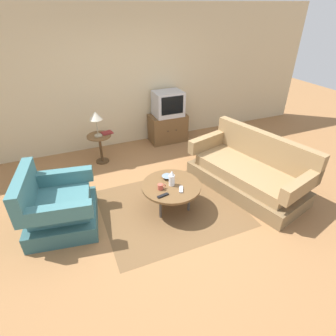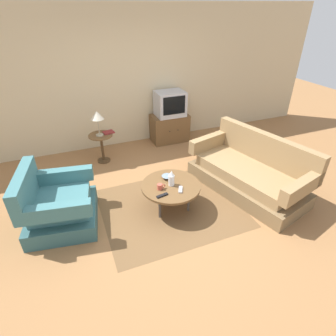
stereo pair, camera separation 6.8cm
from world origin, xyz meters
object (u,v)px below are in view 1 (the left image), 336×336
at_px(couch, 249,172).
at_px(tv_remote_silver, 181,189).
at_px(table_lamp, 96,117).
at_px(mug, 161,187).
at_px(vase, 172,178).
at_px(book, 107,133).
at_px(television, 168,104).
at_px(armchair, 57,208).
at_px(bowl, 167,177).
at_px(tv_remote_dark, 163,195).
at_px(side_table, 100,143).
at_px(tv_stand, 168,128).
at_px(coffee_table, 171,186).

height_order(couch, tv_remote_silver, couch).
xyz_separation_m(table_lamp, mug, (0.52, -1.82, -0.48)).
relative_size(vase, book, 1.07).
bearing_deg(vase, television, 68.44).
distance_m(armchair, tv_remote_silver, 1.71).
bearing_deg(television, bowl, -113.19).
xyz_separation_m(tv_remote_dark, tv_remote_silver, (0.29, 0.03, -0.00)).
height_order(couch, side_table, couch).
distance_m(vase, tv_remote_dark, 0.31).
bearing_deg(mug, book, 100.37).
bearing_deg(tv_stand, tv_remote_dark, -114.22).
relative_size(couch, side_table, 3.67).
bearing_deg(couch, television, -2.09).
distance_m(television, book, 1.46).
height_order(coffee_table, bowl, bowl).
bearing_deg(table_lamp, television, 14.43).
bearing_deg(tv_remote_silver, tv_stand, -172.59).
relative_size(mug, tv_remote_dark, 0.70).
bearing_deg(tv_remote_dark, couch, -3.33).
distance_m(coffee_table, bowl, 0.19).
xyz_separation_m(television, tv_remote_silver, (-0.79, -2.35, -0.43)).
relative_size(coffee_table, tv_stand, 1.08).
bearing_deg(vase, bowl, 88.15).
height_order(table_lamp, book, table_lamp).
bearing_deg(side_table, television, 13.69).
relative_size(mug, book, 0.54).
distance_m(coffee_table, tv_remote_silver, 0.19).
xyz_separation_m(coffee_table, table_lamp, (-0.70, 1.78, 0.55)).
bearing_deg(book, vase, -84.13).
bearing_deg(tv_remote_silver, side_table, -133.04).
distance_m(armchair, vase, 1.62).
bearing_deg(tv_remote_silver, couch, 123.12).
relative_size(couch, mug, 17.16).
relative_size(armchair, coffee_table, 1.27).
distance_m(tv_stand, television, 0.56).
bearing_deg(book, side_table, -178.58).
relative_size(television, mug, 4.98).
bearing_deg(mug, tv_remote_silver, -26.86).
bearing_deg(armchair, tv_remote_dark, 80.14).
distance_m(armchair, side_table, 1.78).
bearing_deg(tv_remote_silver, armchair, -79.00).
height_order(armchair, tv_remote_silver, armchair).
bearing_deg(tv_remote_dark, coffee_table, 33.23).
bearing_deg(mug, table_lamp, 105.87).
bearing_deg(coffee_table, vase, -28.22).
distance_m(tv_stand, vase, 2.38).
relative_size(couch, tv_remote_dark, 12.06).
relative_size(armchair, television, 1.83).
relative_size(coffee_table, tv_remote_dark, 5.03).
xyz_separation_m(table_lamp, tv_remote_silver, (0.77, -1.95, -0.51)).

